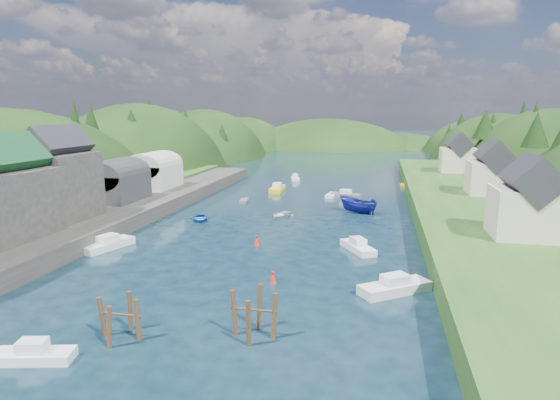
% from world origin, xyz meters
% --- Properties ---
extents(ground, '(600.00, 600.00, 0.00)m').
position_xyz_m(ground, '(0.00, 50.00, 0.00)').
color(ground, black).
rests_on(ground, ground).
extents(hillside_left, '(44.00, 245.56, 52.00)m').
position_xyz_m(hillside_left, '(-45.00, 75.00, -8.03)').
color(hillside_left, black).
rests_on(hillside_left, ground).
extents(hillside_right, '(36.00, 245.56, 48.00)m').
position_xyz_m(hillside_right, '(45.00, 75.00, -7.41)').
color(hillside_right, black).
rests_on(hillside_right, ground).
extents(far_hills, '(103.00, 68.00, 44.00)m').
position_xyz_m(far_hills, '(1.22, 174.01, -10.80)').
color(far_hills, black).
rests_on(far_hills, ground).
extents(hill_trees, '(90.44, 150.52, 12.64)m').
position_xyz_m(hill_trees, '(-0.08, 64.45, 11.18)').
color(hill_trees, black).
rests_on(hill_trees, ground).
extents(quay_left, '(12.00, 110.00, 2.00)m').
position_xyz_m(quay_left, '(-24.00, 20.00, 1.00)').
color(quay_left, '#2D2B28').
rests_on(quay_left, ground).
extents(terrace_left_grass, '(12.00, 110.00, 2.50)m').
position_xyz_m(terrace_left_grass, '(-31.00, 20.00, 1.25)').
color(terrace_left_grass, '#234719').
rests_on(terrace_left_grass, ground).
extents(boat_sheds, '(7.00, 21.00, 7.50)m').
position_xyz_m(boat_sheds, '(-26.00, 39.00, 5.27)').
color(boat_sheds, '#2D2D30').
rests_on(boat_sheds, quay_left).
extents(terrace_right, '(16.00, 120.00, 2.40)m').
position_xyz_m(terrace_right, '(25.00, 40.00, 1.20)').
color(terrace_right, '#234719').
rests_on(terrace_right, ground).
extents(right_bank_cottages, '(9.00, 59.24, 8.41)m').
position_xyz_m(right_bank_cottages, '(28.00, 48.33, 5.84)').
color(right_bank_cottages, beige).
rests_on(right_bank_cottages, terrace_right).
extents(piling_cluster_near, '(3.13, 2.93, 3.42)m').
position_xyz_m(piling_cluster_near, '(-4.39, -2.20, 1.14)').
color(piling_cluster_near, '#382314').
rests_on(piling_cluster_near, ground).
extents(piling_cluster_far, '(3.31, 3.08, 3.77)m').
position_xyz_m(piling_cluster_far, '(4.29, -0.06, 1.32)').
color(piling_cluster_far, '#382314').
rests_on(piling_cluster_far, ground).
extents(channel_buoy_near, '(0.70, 0.70, 1.10)m').
position_xyz_m(channel_buoy_near, '(3.24, 10.05, 0.48)').
color(channel_buoy_near, red).
rests_on(channel_buoy_near, ground).
extents(channel_buoy_far, '(0.70, 0.70, 1.10)m').
position_xyz_m(channel_buoy_far, '(-1.28, 21.43, 0.48)').
color(channel_buoy_far, red).
rests_on(channel_buoy_far, ground).
extents(moored_boats, '(36.70, 92.64, 2.48)m').
position_xyz_m(moored_boats, '(-0.24, 23.92, 0.68)').
color(moored_boats, white).
rests_on(moored_boats, ground).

